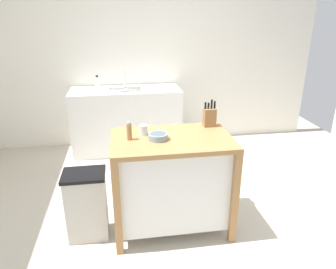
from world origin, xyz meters
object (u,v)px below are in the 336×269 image
(bowl_ceramic_small, at_px, (158,136))
(pepper_grinder, at_px, (129,131))
(kitchen_island, at_px, (171,178))
(knife_block, at_px, (210,117))
(trash_bin, at_px, (87,205))
(sink_faucet, at_px, (125,79))
(bottle_spray_cleaner, at_px, (97,83))
(drinking_cup, at_px, (143,130))

(bowl_ceramic_small, relative_size, pepper_grinder, 1.01)
(kitchen_island, distance_m, knife_block, 0.67)
(bowl_ceramic_small, relative_size, trash_bin, 0.26)
(sink_faucet, distance_m, bottle_spray_cleaner, 0.38)
(drinking_cup, bearing_deg, pepper_grinder, -141.98)
(bottle_spray_cleaner, bearing_deg, kitchen_island, -69.70)
(bottle_spray_cleaner, bearing_deg, knife_block, -56.76)
(pepper_grinder, relative_size, trash_bin, 0.26)
(bowl_ceramic_small, height_order, drinking_cup, drinking_cup)
(drinking_cup, distance_m, sink_faucet, 1.89)
(kitchen_island, relative_size, bottle_spray_cleaner, 5.50)
(knife_block, distance_m, pepper_grinder, 0.79)
(drinking_cup, xyz_separation_m, pepper_grinder, (-0.13, -0.10, 0.03))
(trash_bin, bearing_deg, bowl_ceramic_small, 0.50)
(pepper_grinder, height_order, trash_bin, pepper_grinder)
(kitchen_island, distance_m, drinking_cup, 0.50)
(knife_block, bearing_deg, bottle_spray_cleaner, 123.24)
(trash_bin, height_order, bottle_spray_cleaner, bottle_spray_cleaner)
(kitchen_island, xyz_separation_m, drinking_cup, (-0.23, 0.11, 0.44))
(knife_block, relative_size, bottle_spray_cleaner, 1.34)
(bowl_ceramic_small, relative_size, sink_faucet, 0.75)
(pepper_grinder, distance_m, sink_faucet, 1.99)
(knife_block, height_order, bowl_ceramic_small, knife_block)
(trash_bin, xyz_separation_m, sink_faucet, (0.42, 2.02, 0.70))
(kitchen_island, relative_size, pepper_grinder, 6.37)
(knife_block, height_order, bottle_spray_cleaner, knife_block)
(pepper_grinder, height_order, bottle_spray_cleaner, bottle_spray_cleaner)
(kitchen_island, xyz_separation_m, knife_block, (0.40, 0.24, 0.48))
(bowl_ceramic_small, distance_m, pepper_grinder, 0.24)
(kitchen_island, bearing_deg, pepper_grinder, 178.77)
(knife_block, bearing_deg, bowl_ceramic_small, -153.05)
(kitchen_island, distance_m, bottle_spray_cleaner, 2.12)
(knife_block, distance_m, trash_bin, 1.36)
(pepper_grinder, distance_m, bottle_spray_cleaner, 1.96)
(kitchen_island, height_order, bottle_spray_cleaner, bottle_spray_cleaner)
(kitchen_island, relative_size, bowl_ceramic_small, 6.29)
(kitchen_island, distance_m, bowl_ceramic_small, 0.44)
(knife_block, relative_size, bowl_ceramic_small, 1.53)
(drinking_cup, bearing_deg, knife_block, 11.73)
(drinking_cup, distance_m, trash_bin, 0.82)
(kitchen_island, bearing_deg, bowl_ceramic_small, -167.59)
(knife_block, relative_size, drinking_cup, 2.94)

